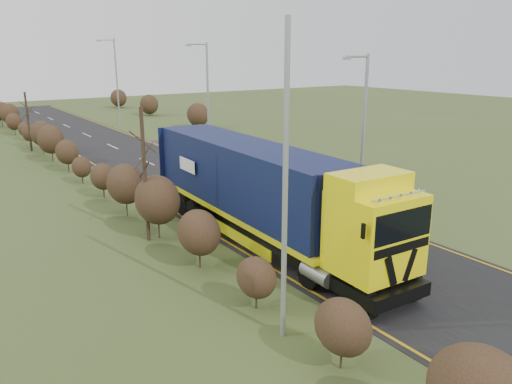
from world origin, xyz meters
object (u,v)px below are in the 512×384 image
object	(u,v)px
lorry	(262,189)
car_blue_sedan	(228,145)
car_red_hatchback	(222,148)
speed_sign	(272,157)
streetlight_near	(362,127)

from	to	relation	value
lorry	car_blue_sedan	world-z (taller)	lorry
lorry	car_red_hatchback	bearing A→B (deg)	66.58
lorry	car_blue_sedan	bearing A→B (deg)	65.16
car_red_hatchback	speed_sign	world-z (taller)	speed_sign
car_blue_sedan	lorry	bearing A→B (deg)	90.95
car_blue_sedan	speed_sign	distance (m)	10.33
car_red_hatchback	speed_sign	bearing A→B (deg)	61.26
car_blue_sedan	streetlight_near	size ratio (longest dim) A/B	0.58
car_red_hatchback	streetlight_near	xyz separation A→B (m)	(-1.34, -16.80, 3.87)
streetlight_near	car_red_hatchback	bearing A→B (deg)	85.43
streetlight_near	speed_sign	bearing A→B (deg)	94.87
car_red_hatchback	car_blue_sedan	world-z (taller)	car_blue_sedan
car_red_hatchback	speed_sign	distance (m)	9.94
lorry	streetlight_near	size ratio (longest dim) A/B	1.97
speed_sign	streetlight_near	bearing A→B (deg)	-85.13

